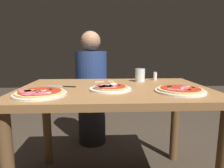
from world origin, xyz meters
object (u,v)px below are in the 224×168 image
at_px(fork, 103,82).
at_px(knife, 64,86).
at_px(dining_table, 114,104).
at_px(pizza_across_right, 40,93).
at_px(water_glass_near, 140,76).
at_px(pizza_across_left, 180,90).
at_px(diner_person, 92,92).
at_px(salt_shaker, 155,76).
at_px(pizza_foreground, 110,88).

height_order(fork, knife, knife).
height_order(dining_table, pizza_across_right, pizza_across_right).
relative_size(dining_table, water_glass_near, 11.97).
relative_size(pizza_across_left, diner_person, 0.25).
relative_size(knife, diner_person, 0.16).
distance_m(fork, salt_shaker, 0.45).
relative_size(dining_table, knife, 6.40).
bearing_deg(pizza_foreground, dining_table, 70.12).
xyz_separation_m(pizza_across_right, diner_person, (0.22, 0.95, -0.19)).
height_order(pizza_foreground, fork, pizza_foreground).
distance_m(water_glass_near, fork, 0.30).
bearing_deg(water_glass_near, knife, -160.82).
relative_size(dining_table, pizza_foreground, 4.75).
bearing_deg(diner_person, water_glass_near, 129.47).
bearing_deg(diner_person, salt_shaker, 143.14).
bearing_deg(diner_person, pizza_across_left, 122.65).
relative_size(water_glass_near, diner_person, 0.09).
bearing_deg(pizza_across_left, diner_person, 122.65).
xyz_separation_m(fork, knife, (-0.26, -0.20, 0.00)).
bearing_deg(water_glass_near, pizza_across_right, -145.03).
relative_size(fork, knife, 0.78).
relative_size(pizza_across_left, knife, 1.50).
distance_m(pizza_across_left, water_glass_near, 0.43).
height_order(salt_shaker, diner_person, diner_person).
xyz_separation_m(dining_table, fork, (-0.08, 0.24, 0.12)).
relative_size(fork, diner_person, 0.13).
bearing_deg(water_glass_near, salt_shaker, 30.15).
relative_size(pizza_across_left, water_glass_near, 2.80).
distance_m(pizza_foreground, knife, 0.33).
height_order(water_glass_near, knife, water_glass_near).
bearing_deg(salt_shaker, knife, -158.42).
bearing_deg(pizza_across_right, diner_person, 76.72).
xyz_separation_m(pizza_across_right, fork, (0.34, 0.45, -0.01)).
bearing_deg(pizza_across_right, water_glass_near, 34.97).
bearing_deg(salt_shaker, pizza_across_left, -87.63).
xyz_separation_m(dining_table, diner_person, (-0.20, 0.73, -0.07)).
bearing_deg(dining_table, water_glass_near, 46.85).
xyz_separation_m(pizza_across_left, water_glass_near, (-0.16, 0.40, 0.03)).
relative_size(knife, salt_shaker, 2.91).
relative_size(pizza_foreground, fork, 1.72).
distance_m(dining_table, pizza_across_left, 0.43).
bearing_deg(dining_table, diner_person, 105.09).
bearing_deg(pizza_across_left, water_glass_near, 112.36).
distance_m(dining_table, diner_person, 0.76).
relative_size(pizza_across_right, fork, 1.89).
height_order(pizza_across_right, diner_person, diner_person).
distance_m(pizza_across_left, fork, 0.61).
relative_size(water_glass_near, salt_shaker, 1.55).
bearing_deg(salt_shaker, diner_person, 143.14).
distance_m(pizza_across_left, diner_person, 1.09).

